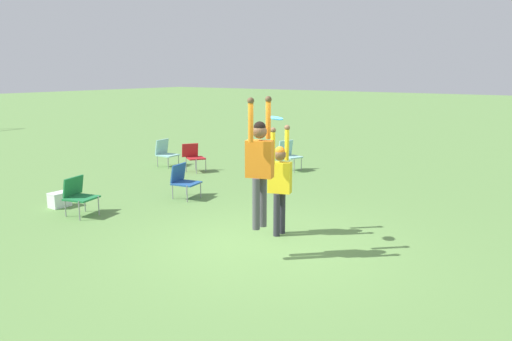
{
  "coord_description": "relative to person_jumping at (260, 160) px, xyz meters",
  "views": [
    {
      "loc": [
        -6.74,
        -4.64,
        3.0
      ],
      "look_at": [
        0.11,
        0.24,
        1.3
      ],
      "focal_mm": 35.0,
      "sensor_mm": 36.0,
      "label": 1
    }
  ],
  "objects": [
    {
      "name": "camping_chair_2",
      "position": [
        4.74,
        6.98,
        -1.15
      ],
      "size": [
        0.58,
        0.62,
        0.85
      ],
      "rotation": [
        0.0,
        0.0,
        3.21
      ],
      "color": "gray",
      "rests_on": "ground_plane"
    },
    {
      "name": "person_jumping",
      "position": [
        0.0,
        0.0,
        0.0
      ],
      "size": [
        0.57,
        0.46,
        2.08
      ],
      "rotation": [
        0.0,
        0.0,
        1.89
      ],
      "color": "#4C4C51",
      "rests_on": "ground_plane"
    },
    {
      "name": "ground_plane",
      "position": [
        0.49,
        0.26,
        -1.62
      ],
      "size": [
        120.0,
        120.0,
        0.0
      ],
      "primitive_type": "plane",
      "color": "#608C47"
    },
    {
      "name": "person_defending",
      "position": [
        1.2,
        0.4,
        -0.56
      ],
      "size": [
        0.57,
        0.46,
        2.02
      ],
      "rotation": [
        0.0,
        0.0,
        -1.25
      ],
      "color": "#2D2D38",
      "rests_on": "ground_plane"
    },
    {
      "name": "camping_chair_1",
      "position": [
        2.15,
        3.73,
        -1.16
      ],
      "size": [
        0.64,
        0.69,
        0.81
      ],
      "rotation": [
        0.0,
        0.0,
        3.33
      ],
      "color": "gray",
      "rests_on": "ground_plane"
    },
    {
      "name": "cooler_box",
      "position": [
        -0.04,
        5.42,
        -1.46
      ],
      "size": [
        0.44,
        0.3,
        0.33
      ],
      "color": "white",
      "rests_on": "ground_plane"
    },
    {
      "name": "camping_chair_3",
      "position": [
        4.65,
        5.7,
        -1.13
      ],
      "size": [
        0.67,
        0.74,
        0.84
      ],
      "rotation": [
        0.0,
        0.0,
        2.57
      ],
      "color": "gray",
      "rests_on": "ground_plane"
    },
    {
      "name": "frisbee",
      "position": [
        0.7,
        0.17,
        0.59
      ],
      "size": [
        0.25,
        0.25,
        0.06
      ],
      "color": "#2D9EDB"
    },
    {
      "name": "camping_chair_0",
      "position": [
        -0.18,
        4.51,
        -1.16
      ],
      "size": [
        0.67,
        0.71,
        0.8
      ],
      "rotation": [
        0.0,
        0.0,
        3.39
      ],
      "color": "gray",
      "rests_on": "ground_plane"
    },
    {
      "name": "camping_chair_5",
      "position": [
        6.44,
        3.44,
        -1.09
      ],
      "size": [
        0.64,
        0.69,
        0.92
      ],
      "rotation": [
        0.0,
        0.0,
        2.79
      ],
      "color": "gray",
      "rests_on": "ground_plane"
    }
  ]
}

